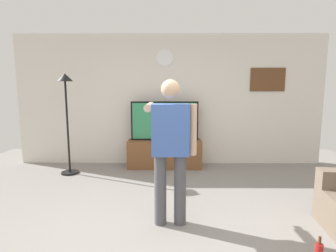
{
  "coord_description": "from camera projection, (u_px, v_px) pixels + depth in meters",
  "views": [
    {
      "loc": [
        -0.01,
        -2.53,
        1.58
      ],
      "look_at": [
        -0.03,
        1.2,
        1.05
      ],
      "focal_mm": 27.67,
      "sensor_mm": 36.0,
      "label": 1
    }
  ],
  "objects": [
    {
      "name": "ground_plane",
      "position": [
        170.0,
        241.0,
        2.72
      ],
      "size": [
        8.4,
        8.4,
        0.0
      ],
      "primitive_type": "plane",
      "color": "gray"
    },
    {
      "name": "person_standing_nearer_lamp",
      "position": [
        170.0,
        144.0,
        2.95
      ],
      "size": [
        0.6,
        0.78,
        1.69
      ],
      "color": "#4C4C51",
      "rests_on": "ground_plane"
    },
    {
      "name": "framed_picture",
      "position": [
        268.0,
        80.0,
        5.33
      ],
      "size": [
        0.71,
        0.04,
        0.48
      ],
      "primitive_type": "cube",
      "color": "brown"
    },
    {
      "name": "back_wall",
      "position": [
        170.0,
        100.0,
        5.45
      ],
      "size": [
        6.4,
        0.1,
        2.7
      ],
      "primitive_type": "cube",
      "color": "silver",
      "rests_on": "ground_plane"
    },
    {
      "name": "tv_stand",
      "position": [
        165.0,
        154.0,
        5.26
      ],
      "size": [
        1.48,
        0.46,
        0.56
      ],
      "color": "brown",
      "rests_on": "ground_plane"
    },
    {
      "name": "television",
      "position": [
        165.0,
        121.0,
        5.21
      ],
      "size": [
        1.35,
        0.07,
        0.78
      ],
      "color": "black",
      "rests_on": "tv_stand"
    },
    {
      "name": "floor_lamp",
      "position": [
        66.0,
        103.0,
        4.72
      ],
      "size": [
        0.32,
        0.32,
        1.87
      ],
      "color": "black",
      "rests_on": "ground_plane"
    },
    {
      "name": "wall_clock",
      "position": [
        165.0,
        58.0,
        5.27
      ],
      "size": [
        0.34,
        0.03,
        0.34
      ],
      "primitive_type": "cylinder",
      "rotation": [
        1.57,
        0.0,
        0.0
      ],
      "color": "white"
    }
  ]
}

